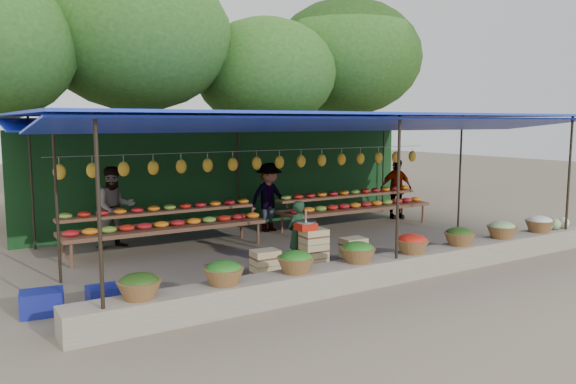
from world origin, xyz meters
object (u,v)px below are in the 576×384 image
crate_counter (313,254)px  vendor_seated (297,234)px  weighing_scale (306,225)px  blue_crate_front (107,297)px  blue_crate_back (42,303)px

crate_counter → vendor_seated: 0.54m
crate_counter → vendor_seated: (-0.05, 0.44, 0.31)m
weighing_scale → crate_counter: bearing=0.0°
weighing_scale → blue_crate_front: (-3.49, -0.09, -0.69)m
vendor_seated → blue_crate_back: size_ratio=2.16×
blue_crate_front → blue_crate_back: 0.87m
weighing_scale → blue_crate_front: size_ratio=0.68×
vendor_seated → blue_crate_back: (-4.43, -0.34, -0.45)m
weighing_scale → blue_crate_front: 3.56m
blue_crate_back → blue_crate_front: bearing=-4.9°
blue_crate_front → vendor_seated: bearing=9.4°
weighing_scale → vendor_seated: vendor_seated is taller
crate_counter → blue_crate_front: size_ratio=4.30×
vendor_seated → blue_crate_front: size_ratio=2.24×
crate_counter → blue_crate_back: crate_counter is taller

